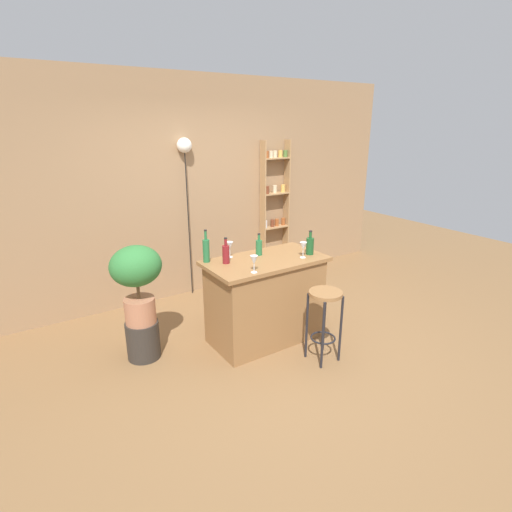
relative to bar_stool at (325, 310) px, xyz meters
name	(u,v)px	position (x,y,z in m)	size (l,w,h in m)	color
ground	(281,350)	(-0.25, 0.34, -0.53)	(12.00, 12.00, 0.00)	brown
back_wall	(194,189)	(-0.25, 2.29, 0.87)	(6.40, 0.10, 2.80)	#997551
kitchen_counter	(265,299)	(-0.25, 0.64, -0.07)	(1.23, 0.66, 0.90)	olive
bar_stool	(325,310)	(0.00, 0.00, 0.00)	(0.32, 0.32, 0.72)	black
spice_shelf	(275,210)	(0.96, 2.15, 0.48)	(0.44, 0.14, 1.99)	#A87F51
plant_stool	(143,340)	(-1.45, 1.00, -0.34)	(0.32, 0.32, 0.38)	#2D2823
potted_plant	(137,276)	(-1.45, 1.00, 0.34)	(0.48, 0.43, 0.77)	#A86B4C
bottle_sauce_amber	(310,245)	(0.23, 0.52, 0.47)	(0.08, 0.08, 0.26)	#194C23
bottle_spirits_clear	(259,247)	(-0.23, 0.79, 0.46)	(0.07, 0.07, 0.23)	#236638
bottle_wine_red	(226,254)	(-0.64, 0.75, 0.47)	(0.07, 0.07, 0.26)	maroon
bottle_olive_oil	(206,250)	(-0.78, 0.89, 0.50)	(0.07, 0.07, 0.33)	#236638
wine_glass_left	(254,261)	(-0.55, 0.38, 0.49)	(0.07, 0.07, 0.16)	silver
wine_glass_center	(230,246)	(-0.52, 0.89, 0.49)	(0.07, 0.07, 0.16)	silver
wine_glass_right	(303,247)	(0.10, 0.47, 0.49)	(0.07, 0.07, 0.16)	silver
pendant_globe_light	(184,149)	(-0.39, 2.18, 1.39)	(0.18, 0.18, 2.05)	black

